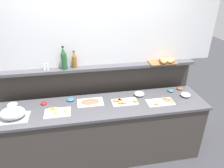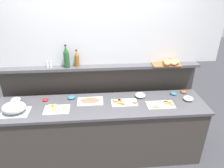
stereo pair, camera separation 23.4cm
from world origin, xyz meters
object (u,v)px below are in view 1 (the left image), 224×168
object	(u,v)px
condiment_bowl_red	(180,88)
salt_shaker	(44,67)
sandwich_platter_side	(57,112)
glass_bowl_small	(12,105)
glass_bowl_medium	(185,95)
pepper_shaker	(47,67)
condiment_bowl_teal	(70,99)
wine_bottle_green	(64,59)
cold_cuts_platter	(90,102)
bread_basket	(166,61)
serving_cloche	(13,114)
sandwich_platter_front	(124,102)
sandwich_platter_rear	(162,102)
vinegar_bottle_amber	(74,60)
condiment_bowl_dark	(44,103)
condiment_bowl_cream	(171,90)
glass_bowl_large	(139,94)

from	to	relation	value
condiment_bowl_red	salt_shaker	bearing A→B (deg)	174.46
sandwich_platter_side	glass_bowl_small	world-z (taller)	glass_bowl_small
glass_bowl_medium	glass_bowl_small	xyz separation A→B (m)	(-2.32, 0.16, -0.00)
condiment_bowl_red	pepper_shaker	bearing A→B (deg)	174.33
condiment_bowl_teal	wine_bottle_green	distance (m)	0.55
cold_cuts_platter	bread_basket	bearing A→B (deg)	13.82
wine_bottle_green	bread_basket	world-z (taller)	wine_bottle_green
condiment_bowl_red	pepper_shaker	distance (m)	1.92
cold_cuts_platter	wine_bottle_green	distance (m)	0.67
serving_cloche	salt_shaker	size ratio (longest dim) A/B	3.91
condiment_bowl_teal	sandwich_platter_side	bearing A→B (deg)	-121.32
cold_cuts_platter	serving_cloche	bearing A→B (deg)	-167.99
sandwich_platter_front	condiment_bowl_red	size ratio (longest dim) A/B	3.84
pepper_shaker	sandwich_platter_side	bearing A→B (deg)	-77.75
serving_cloche	salt_shaker	bearing A→B (deg)	56.16
sandwich_platter_side	condiment_bowl_red	size ratio (longest dim) A/B	3.53
salt_shaker	pepper_shaker	world-z (taller)	same
wine_bottle_green	sandwich_platter_rear	bearing A→B (deg)	-21.11
cold_cuts_platter	condiment_bowl_teal	size ratio (longest dim) A/B	3.21
sandwich_platter_front	glass_bowl_small	bearing A→B (deg)	173.61
cold_cuts_platter	condiment_bowl_red	distance (m)	1.35
serving_cloche	wine_bottle_green	size ratio (longest dim) A/B	1.08
sandwich_platter_side	condiment_bowl_red	bearing A→B (deg)	9.53
cold_cuts_platter	vinegar_bottle_amber	size ratio (longest dim) A/B	1.44
condiment_bowl_dark	vinegar_bottle_amber	size ratio (longest dim) A/B	0.34
wine_bottle_green	sandwich_platter_side	bearing A→B (deg)	-104.36
sandwich_platter_rear	glass_bowl_small	bearing A→B (deg)	172.56
condiment_bowl_dark	wine_bottle_green	xyz separation A→B (m)	(0.31, 0.23, 0.51)
wine_bottle_green	condiment_bowl_cream	bearing A→B (deg)	-8.12
sandwich_platter_rear	bread_basket	xyz separation A→B (m)	(0.20, 0.44, 0.41)
glass_bowl_medium	cold_cuts_platter	bearing A→B (deg)	176.88
condiment_bowl_teal	condiment_bowl_cream	distance (m)	1.44
sandwich_platter_rear	condiment_bowl_dark	world-z (taller)	sandwich_platter_rear
glass_bowl_large	sandwich_platter_side	bearing A→B (deg)	-168.56
glass_bowl_small	condiment_bowl_cream	xyz separation A→B (m)	(2.18, 0.01, -0.01)
sandwich_platter_rear	pepper_shaker	size ratio (longest dim) A/B	4.12
condiment_bowl_teal	vinegar_bottle_amber	bearing A→B (deg)	67.87
cold_cuts_platter	condiment_bowl_dark	world-z (taller)	condiment_bowl_dark
glass_bowl_medium	bread_basket	distance (m)	0.56
glass_bowl_large	cold_cuts_platter	bearing A→B (deg)	-174.63
sandwich_platter_front	condiment_bowl_dark	world-z (taller)	sandwich_platter_front
condiment_bowl_teal	condiment_bowl_cream	bearing A→B (deg)	-0.21
glass_bowl_small	condiment_bowl_cream	size ratio (longest dim) A/B	1.45
salt_shaker	condiment_bowl_teal	bearing A→B (deg)	-35.13
wine_bottle_green	sandwich_platter_front	bearing A→B (deg)	-27.55
glass_bowl_small	pepper_shaker	size ratio (longest dim) A/B	1.50
sandwich_platter_side	condiment_bowl_dark	distance (m)	0.30
sandwich_platter_rear	condiment_bowl_red	bearing A→B (deg)	36.49
sandwich_platter_rear	condiment_bowl_cream	distance (m)	0.36
serving_cloche	glass_bowl_small	distance (m)	0.30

